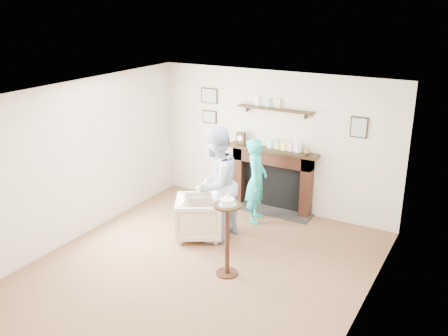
{
  "coord_description": "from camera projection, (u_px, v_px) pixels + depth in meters",
  "views": [
    {
      "loc": [
        3.38,
        -5.34,
        3.69
      ],
      "look_at": [
        -0.14,
        0.9,
        1.22
      ],
      "focal_mm": 40.0,
      "sensor_mm": 36.0,
      "label": 1
    }
  ],
  "objects": [
    {
      "name": "ground",
      "position": [
        202.0,
        267.0,
        7.17
      ],
      "size": [
        5.0,
        5.0,
        0.0
      ],
      "primitive_type": "plane",
      "color": "brown",
      "rests_on": "ground"
    },
    {
      "name": "woman",
      "position": [
        255.0,
        220.0,
        8.68
      ],
      "size": [
        0.47,
        0.61,
        1.47
      ],
      "primitive_type": "imported",
      "rotation": [
        0.0,
        0.0,
        1.82
      ],
      "color": "teal",
      "rests_on": "ground"
    },
    {
      "name": "armchair",
      "position": [
        200.0,
        236.0,
        8.09
      ],
      "size": [
        1.0,
        0.99,
        0.67
      ],
      "primitive_type": "imported",
      "rotation": [
        0.0,
        0.0,
        2.09
      ],
      "color": "#C4AC91",
      "rests_on": "ground"
    },
    {
      "name": "room_shell",
      "position": [
        225.0,
        147.0,
        7.21
      ],
      "size": [
        4.54,
        5.02,
        2.52
      ],
      "color": "beige",
      "rests_on": "ground"
    },
    {
      "name": "pedestal_table",
      "position": [
        227.0,
        226.0,
        6.76
      ],
      "size": [
        0.38,
        0.38,
        1.21
      ],
      "color": "black",
      "rests_on": "ground"
    },
    {
      "name": "man",
      "position": [
        216.0,
        238.0,
        8.02
      ],
      "size": [
        0.74,
        0.93,
        1.85
      ],
      "primitive_type": "imported",
      "rotation": [
        0.0,
        0.0,
        -1.62
      ],
      "color": "silver",
      "rests_on": "ground"
    }
  ]
}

